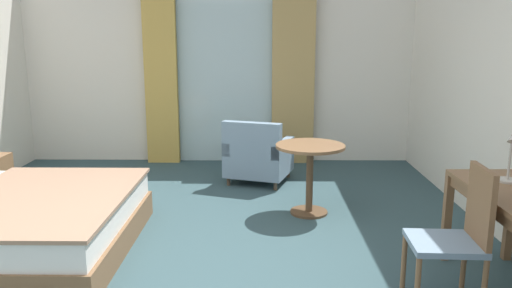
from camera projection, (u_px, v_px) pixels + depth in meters
name	position (u px, v px, depth m)	size (l,w,h in m)	color
ground	(181.00, 281.00, 3.77)	(6.03, 7.82, 0.10)	#334C51
wall_back	(219.00, 63.00, 7.04)	(5.63, 0.12, 2.79)	white
balcony_glass_door	(227.00, 75.00, 6.99)	(1.38, 0.02, 2.46)	silver
curtain_panel_left	(161.00, 68.00, 6.88)	(0.45, 0.10, 2.65)	tan
curtain_panel_right	(293.00, 69.00, 6.87)	(0.58, 0.10, 2.65)	tan
desk_chair	(459.00, 232.00, 3.21)	(0.47, 0.42, 0.96)	gray
armchair_by_window	(258.00, 157.00, 6.09)	(0.89, 0.87, 0.79)	gray
round_cafe_table	(310.00, 163.00, 4.98)	(0.69, 0.69, 0.71)	brown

